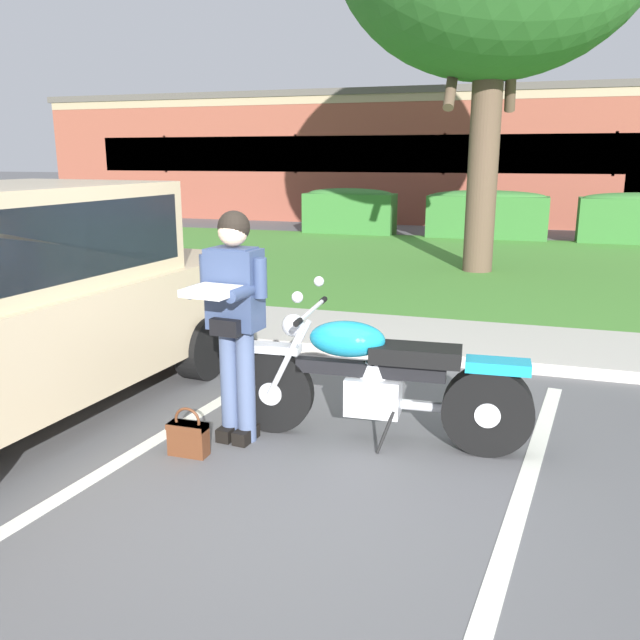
{
  "coord_description": "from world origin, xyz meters",
  "views": [
    {
      "loc": [
        1.3,
        -3.69,
        2.07
      ],
      "look_at": [
        -0.17,
        0.98,
        0.85
      ],
      "focal_mm": 36.94,
      "sensor_mm": 36.0,
      "label": 1
    }
  ],
  "objects": [
    {
      "name": "hedge_center_left",
      "position": [
        0.28,
        13.49,
        0.65
      ],
      "size": [
        2.95,
        0.9,
        1.24
      ],
      "color": "#336B2D",
      "rests_on": "ground"
    },
    {
      "name": "hedge_left",
      "position": [
        -3.29,
        13.49,
        0.65
      ],
      "size": [
        2.41,
        0.9,
        1.24
      ],
      "color": "#336B2D",
      "rests_on": "ground"
    },
    {
      "name": "stall_stripe_1",
      "position": [
        1.38,
        0.2,
        0.0
      ],
      "size": [
        0.64,
        4.38,
        0.01
      ],
      "primitive_type": "cube",
      "rotation": [
        0.0,
        0.0,
        -0.12
      ],
      "color": "silver",
      "rests_on": "ground"
    },
    {
      "name": "curb_strip",
      "position": [
        0.0,
        2.85,
        0.06
      ],
      "size": [
        60.0,
        0.2,
        0.12
      ],
      "primitive_type": "cube",
      "color": "#B7B2A8",
      "rests_on": "ground"
    },
    {
      "name": "ground_plane",
      "position": [
        0.0,
        0.0,
        0.0
      ],
      "size": [
        140.0,
        140.0,
        0.0
      ],
      "primitive_type": "plane",
      "color": "#565659"
    },
    {
      "name": "brick_building",
      "position": [
        -1.23,
        20.55,
        2.04
      ],
      "size": [
        27.66,
        8.22,
        4.07
      ],
      "color": "brown",
      "rests_on": "ground"
    },
    {
      "name": "motorcycle",
      "position": [
        0.41,
        0.79,
        0.48
      ],
      "size": [
        2.24,
        0.82,
        1.18
      ],
      "color": "black",
      "rests_on": "ground"
    },
    {
      "name": "concrete_walk",
      "position": [
        0.0,
        3.7,
        0.04
      ],
      "size": [
        60.0,
        1.5,
        0.08
      ],
      "primitive_type": "cube",
      "color": "#B7B2A8",
      "rests_on": "ground"
    },
    {
      "name": "stall_stripe_0",
      "position": [
        -1.26,
        0.2,
        0.0
      ],
      "size": [
        0.64,
        4.38,
        0.01
      ],
      "primitive_type": "cube",
      "rotation": [
        0.0,
        0.0,
        -0.12
      ],
      "color": "silver",
      "rests_on": "ground"
    },
    {
      "name": "grass_lawn",
      "position": [
        0.0,
        8.92,
        0.03
      ],
      "size": [
        60.0,
        8.95,
        0.06
      ],
      "primitive_type": "cube",
      "color": "#478433",
      "rests_on": "ground"
    },
    {
      "name": "handbag",
      "position": [
        -0.89,
        0.15,
        0.14
      ],
      "size": [
        0.28,
        0.13,
        0.36
      ],
      "color": "#562D19",
      "rests_on": "ground"
    },
    {
      "name": "rider_person",
      "position": [
        -0.67,
        0.5,
        1.01
      ],
      "size": [
        0.53,
        0.6,
        1.7
      ],
      "color": "black",
      "rests_on": "ground"
    }
  ]
}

